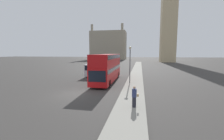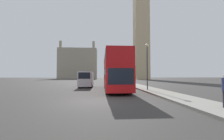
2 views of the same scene
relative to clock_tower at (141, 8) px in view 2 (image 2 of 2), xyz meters
The scene contains 8 objects.
ground_plane 75.43m from the clock_tower, 107.71° to the right, with size 300.00×300.00×0.00m, color #383533.
sidewalk_strip 73.96m from the clock_tower, 102.39° to the right, with size 2.55×120.00×0.15m.
clock_tower is the anchor object (origin of this frame).
building_block_distant 51.33m from the clock_tower, 143.31° to the left, with size 24.00×13.35×23.47m.
red_double_decker_bus 67.39m from the clock_tower, 108.13° to the right, with size 2.52×11.35×4.29m.
white_van 64.89m from the clock_tower, 113.89° to the right, with size 1.96×5.29×2.39m.
street_lamp 66.88m from the clock_tower, 104.39° to the right, with size 0.36×0.36×5.27m.
parked_sedan 50.97m from the clock_tower, 129.53° to the right, with size 1.75×4.38×1.55m.
Camera 2 is at (0.42, -10.35, 1.73)m, focal length 24.00 mm.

